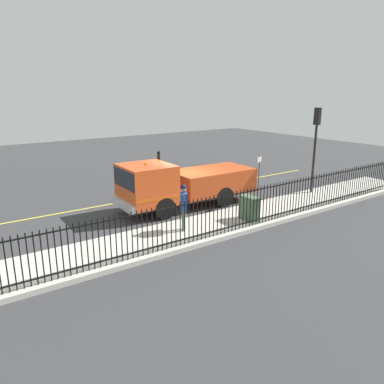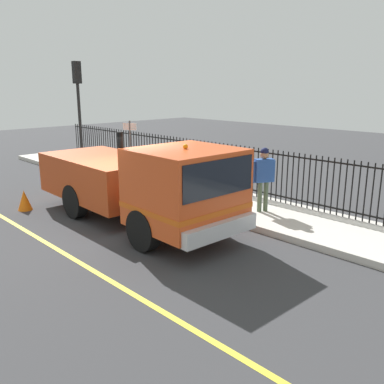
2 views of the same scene
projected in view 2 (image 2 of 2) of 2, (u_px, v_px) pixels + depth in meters
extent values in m
plane|color=#38383A|center=(129.00, 224.00, 11.24)|extent=(54.20, 54.20, 0.00)
cube|color=beige|center=(212.00, 199.00, 13.39)|extent=(2.55, 24.64, 0.17)
cube|color=yellow|center=(51.00, 245.00, 9.75)|extent=(0.12, 22.17, 0.01)
cube|color=#D84C1E|center=(186.00, 187.00, 9.55)|extent=(2.27, 2.17, 1.77)
cube|color=black|center=(186.00, 171.00, 9.46)|extent=(2.10, 2.20, 0.78)
cube|color=#B8411A|center=(105.00, 176.00, 12.18)|extent=(2.32, 4.01, 1.16)
cube|color=silver|center=(221.00, 230.00, 8.92)|extent=(2.12, 0.25, 0.36)
cube|color=#DB5914|center=(186.00, 204.00, 9.65)|extent=(2.30, 2.19, 0.12)
cylinder|color=black|center=(207.00, 213.00, 10.65)|extent=(0.32, 0.97, 0.96)
cylinder|color=black|center=(143.00, 230.00, 9.35)|extent=(0.32, 0.97, 0.96)
cylinder|color=black|center=(134.00, 190.00, 12.97)|extent=(0.32, 0.97, 0.96)
cylinder|color=black|center=(75.00, 201.00, 11.67)|extent=(0.32, 0.97, 0.96)
sphere|color=orange|center=(185.00, 147.00, 9.32)|extent=(0.12, 0.12, 0.12)
cylinder|color=black|center=(122.00, 178.00, 9.71)|extent=(0.14, 0.14, 2.13)
cube|color=#264C99|center=(264.00, 170.00, 11.52)|extent=(0.56, 0.45, 0.64)
sphere|color=#997051|center=(265.00, 155.00, 11.41)|extent=(0.24, 0.24, 0.24)
sphere|color=#14193F|center=(265.00, 152.00, 11.39)|extent=(0.23, 0.23, 0.23)
cylinder|color=#4C6047|center=(266.00, 196.00, 11.73)|extent=(0.13, 0.13, 0.86)
cylinder|color=#4C6047|center=(260.00, 197.00, 11.69)|extent=(0.13, 0.13, 0.86)
cylinder|color=#264C99|center=(273.00, 171.00, 11.60)|extent=(0.09, 0.09, 0.61)
cylinder|color=#264C99|center=(254.00, 172.00, 11.46)|extent=(0.09, 0.09, 0.61)
cylinder|color=black|center=(380.00, 195.00, 10.49)|extent=(0.04, 0.04, 1.58)
cylinder|color=black|center=(372.00, 193.00, 10.61)|extent=(0.04, 0.04, 1.58)
cylinder|color=black|center=(365.00, 192.00, 10.74)|extent=(0.04, 0.04, 1.58)
cylinder|color=black|center=(358.00, 191.00, 10.87)|extent=(0.04, 0.04, 1.58)
cylinder|color=black|center=(352.00, 190.00, 11.00)|extent=(0.04, 0.04, 1.58)
cylinder|color=black|center=(345.00, 189.00, 11.12)|extent=(0.04, 0.04, 1.58)
cylinder|color=black|center=(339.00, 187.00, 11.25)|extent=(0.04, 0.04, 1.58)
cylinder|color=black|center=(333.00, 186.00, 11.38)|extent=(0.04, 0.04, 1.58)
cylinder|color=black|center=(326.00, 185.00, 11.51)|extent=(0.04, 0.04, 1.58)
cylinder|color=black|center=(320.00, 184.00, 11.63)|extent=(0.04, 0.04, 1.58)
cylinder|color=black|center=(315.00, 183.00, 11.76)|extent=(0.04, 0.04, 1.58)
cylinder|color=black|center=(309.00, 182.00, 11.89)|extent=(0.04, 0.04, 1.58)
cylinder|color=black|center=(303.00, 181.00, 12.01)|extent=(0.04, 0.04, 1.58)
cylinder|color=black|center=(298.00, 180.00, 12.14)|extent=(0.04, 0.04, 1.58)
cylinder|color=black|center=(292.00, 179.00, 12.27)|extent=(0.04, 0.04, 1.58)
cylinder|color=black|center=(287.00, 178.00, 12.40)|extent=(0.04, 0.04, 1.58)
cylinder|color=black|center=(282.00, 177.00, 12.52)|extent=(0.04, 0.04, 1.58)
cylinder|color=black|center=(277.00, 176.00, 12.65)|extent=(0.04, 0.04, 1.58)
cylinder|color=black|center=(272.00, 175.00, 12.78)|extent=(0.04, 0.04, 1.58)
cylinder|color=black|center=(267.00, 174.00, 12.91)|extent=(0.04, 0.04, 1.58)
cylinder|color=black|center=(262.00, 173.00, 13.03)|extent=(0.04, 0.04, 1.58)
cylinder|color=black|center=(258.00, 173.00, 13.16)|extent=(0.04, 0.04, 1.58)
cylinder|color=black|center=(253.00, 172.00, 13.29)|extent=(0.04, 0.04, 1.58)
cylinder|color=black|center=(249.00, 171.00, 13.41)|extent=(0.04, 0.04, 1.58)
cylinder|color=black|center=(244.00, 170.00, 13.54)|extent=(0.04, 0.04, 1.58)
cylinder|color=black|center=(240.00, 169.00, 13.67)|extent=(0.04, 0.04, 1.58)
cylinder|color=black|center=(236.00, 168.00, 13.80)|extent=(0.04, 0.04, 1.58)
cylinder|color=black|center=(231.00, 168.00, 13.92)|extent=(0.04, 0.04, 1.58)
cylinder|color=black|center=(227.00, 167.00, 14.05)|extent=(0.04, 0.04, 1.58)
cylinder|color=black|center=(223.00, 166.00, 14.18)|extent=(0.04, 0.04, 1.58)
cylinder|color=black|center=(219.00, 165.00, 14.31)|extent=(0.04, 0.04, 1.58)
cylinder|color=black|center=(215.00, 165.00, 14.43)|extent=(0.04, 0.04, 1.58)
cylinder|color=black|center=(212.00, 164.00, 14.56)|extent=(0.04, 0.04, 1.58)
cylinder|color=black|center=(208.00, 163.00, 14.69)|extent=(0.04, 0.04, 1.58)
cylinder|color=black|center=(204.00, 163.00, 14.81)|extent=(0.04, 0.04, 1.58)
cylinder|color=black|center=(201.00, 162.00, 14.94)|extent=(0.04, 0.04, 1.58)
cylinder|color=black|center=(197.00, 161.00, 15.07)|extent=(0.04, 0.04, 1.58)
cylinder|color=black|center=(194.00, 161.00, 15.20)|extent=(0.04, 0.04, 1.58)
cylinder|color=black|center=(190.00, 160.00, 15.32)|extent=(0.04, 0.04, 1.58)
cylinder|color=black|center=(187.00, 160.00, 15.45)|extent=(0.04, 0.04, 1.58)
cylinder|color=black|center=(183.00, 159.00, 15.58)|extent=(0.04, 0.04, 1.58)
cylinder|color=black|center=(180.00, 158.00, 15.71)|extent=(0.04, 0.04, 1.58)
cylinder|color=black|center=(177.00, 158.00, 15.83)|extent=(0.04, 0.04, 1.58)
cylinder|color=black|center=(174.00, 157.00, 15.96)|extent=(0.04, 0.04, 1.58)
cylinder|color=black|center=(171.00, 157.00, 16.09)|extent=(0.04, 0.04, 1.58)
cylinder|color=black|center=(168.00, 156.00, 16.22)|extent=(0.04, 0.04, 1.58)
cylinder|color=black|center=(164.00, 155.00, 16.34)|extent=(0.04, 0.04, 1.58)
cylinder|color=black|center=(162.00, 155.00, 16.47)|extent=(0.04, 0.04, 1.58)
cylinder|color=black|center=(159.00, 154.00, 16.60)|extent=(0.04, 0.04, 1.58)
cylinder|color=black|center=(156.00, 154.00, 16.72)|extent=(0.04, 0.04, 1.58)
cylinder|color=black|center=(153.00, 153.00, 16.85)|extent=(0.04, 0.04, 1.58)
cylinder|color=black|center=(150.00, 153.00, 16.98)|extent=(0.04, 0.04, 1.58)
cylinder|color=black|center=(147.00, 152.00, 17.11)|extent=(0.04, 0.04, 1.58)
cylinder|color=black|center=(145.00, 152.00, 17.23)|extent=(0.04, 0.04, 1.58)
cylinder|color=black|center=(142.00, 151.00, 17.36)|extent=(0.04, 0.04, 1.58)
cylinder|color=black|center=(139.00, 151.00, 17.49)|extent=(0.04, 0.04, 1.58)
cylinder|color=black|center=(137.00, 150.00, 17.62)|extent=(0.04, 0.04, 1.58)
cylinder|color=black|center=(134.00, 150.00, 17.74)|extent=(0.04, 0.04, 1.58)
cylinder|color=black|center=(132.00, 149.00, 17.87)|extent=(0.04, 0.04, 1.58)
cylinder|color=black|center=(129.00, 149.00, 18.00)|extent=(0.04, 0.04, 1.58)
cylinder|color=black|center=(127.00, 149.00, 18.12)|extent=(0.04, 0.04, 1.58)
cylinder|color=black|center=(124.00, 148.00, 18.25)|extent=(0.04, 0.04, 1.58)
cylinder|color=black|center=(122.00, 148.00, 18.38)|extent=(0.04, 0.04, 1.58)
cylinder|color=black|center=(119.00, 147.00, 18.51)|extent=(0.04, 0.04, 1.58)
cylinder|color=black|center=(117.00, 147.00, 18.63)|extent=(0.04, 0.04, 1.58)
cylinder|color=black|center=(115.00, 146.00, 18.76)|extent=(0.04, 0.04, 1.58)
cylinder|color=black|center=(113.00, 146.00, 18.89)|extent=(0.04, 0.04, 1.58)
cylinder|color=black|center=(110.00, 146.00, 19.02)|extent=(0.04, 0.04, 1.58)
cylinder|color=black|center=(108.00, 145.00, 19.14)|extent=(0.04, 0.04, 1.58)
cylinder|color=black|center=(106.00, 145.00, 19.27)|extent=(0.04, 0.04, 1.58)
cylinder|color=black|center=(104.00, 144.00, 19.40)|extent=(0.04, 0.04, 1.58)
cylinder|color=black|center=(102.00, 144.00, 19.53)|extent=(0.04, 0.04, 1.58)
cylinder|color=black|center=(100.00, 144.00, 19.65)|extent=(0.04, 0.04, 1.58)
cylinder|color=black|center=(98.00, 143.00, 19.78)|extent=(0.04, 0.04, 1.58)
cylinder|color=black|center=(96.00, 143.00, 19.91)|extent=(0.04, 0.04, 1.58)
cylinder|color=black|center=(94.00, 142.00, 20.03)|extent=(0.04, 0.04, 1.58)
cylinder|color=black|center=(92.00, 142.00, 20.16)|extent=(0.04, 0.04, 1.58)
cylinder|color=black|center=(90.00, 142.00, 20.29)|extent=(0.04, 0.04, 1.58)
cylinder|color=black|center=(88.00, 141.00, 20.42)|extent=(0.04, 0.04, 1.58)
cylinder|color=black|center=(86.00, 141.00, 20.54)|extent=(0.04, 0.04, 1.58)
cylinder|color=black|center=(84.00, 141.00, 20.67)|extent=(0.04, 0.04, 1.58)
cylinder|color=black|center=(82.00, 140.00, 20.80)|extent=(0.04, 0.04, 1.58)
cylinder|color=black|center=(80.00, 140.00, 20.93)|extent=(0.04, 0.04, 1.58)
cylinder|color=black|center=(78.00, 140.00, 21.05)|extent=(0.04, 0.04, 1.58)
cylinder|color=black|center=(77.00, 139.00, 21.18)|extent=(0.04, 0.04, 1.58)
cube|color=black|center=(234.00, 148.00, 13.70)|extent=(0.04, 20.94, 0.04)
cube|color=black|center=(233.00, 186.00, 14.01)|extent=(0.04, 20.94, 0.04)
cylinder|color=black|center=(80.00, 118.00, 16.80)|extent=(0.12, 0.12, 4.37)
cube|color=black|center=(77.00, 72.00, 16.36)|extent=(0.30, 0.21, 0.85)
sphere|color=red|center=(76.00, 66.00, 16.30)|extent=(0.16, 0.16, 0.16)
sphere|color=yellow|center=(77.00, 72.00, 16.36)|extent=(0.16, 0.16, 0.16)
sphere|color=green|center=(77.00, 79.00, 16.43)|extent=(0.16, 0.16, 0.16)
cube|color=#4C6B4C|center=(204.00, 175.00, 14.09)|extent=(0.86, 0.43, 1.01)
cone|color=orange|center=(25.00, 200.00, 12.46)|extent=(0.42, 0.42, 0.60)
cylinder|color=#4C4C4C|center=(131.00, 155.00, 14.31)|extent=(0.06, 0.06, 2.30)
cube|color=white|center=(130.00, 127.00, 14.07)|extent=(0.27, 0.45, 0.24)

